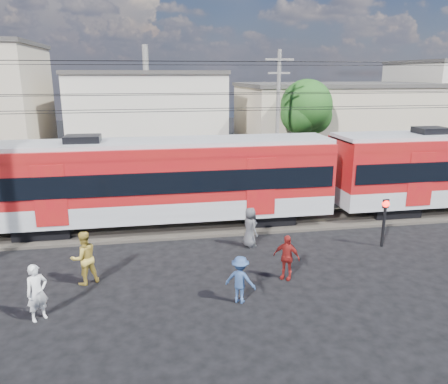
% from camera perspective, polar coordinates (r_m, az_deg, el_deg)
% --- Properties ---
extents(ground, '(120.00, 120.00, 0.00)m').
position_cam_1_polar(ground, '(13.87, 0.38, -15.45)').
color(ground, black).
rests_on(ground, ground).
extents(track_bed, '(70.00, 3.40, 0.12)m').
position_cam_1_polar(track_bed, '(21.05, -3.57, -4.27)').
color(track_bed, '#2D2823').
rests_on(track_bed, ground).
extents(rail_near, '(70.00, 0.12, 0.12)m').
position_cam_1_polar(rail_near, '(20.31, -3.33, -4.65)').
color(rail_near, '#59544C').
rests_on(rail_near, track_bed).
extents(rail_far, '(70.00, 0.12, 0.12)m').
position_cam_1_polar(rail_far, '(21.72, -3.80, -3.32)').
color(rail_far, '#59544C').
rests_on(rail_far, track_bed).
extents(commuter_train, '(50.30, 3.08, 4.17)m').
position_cam_1_polar(commuter_train, '(20.29, -7.96, 1.76)').
color(commuter_train, black).
rests_on(commuter_train, ground).
extents(building_midwest, '(12.24, 12.24, 7.30)m').
position_cam_1_polar(building_midwest, '(38.88, -9.90, 9.96)').
color(building_midwest, beige).
rests_on(building_midwest, ground).
extents(building_mideast, '(16.32, 10.20, 6.30)m').
position_cam_1_polar(building_mideast, '(39.41, 14.42, 9.05)').
color(building_mideast, '#BCA98F').
rests_on(building_mideast, ground).
extents(utility_pole_mid, '(1.80, 0.24, 8.50)m').
position_cam_1_polar(utility_pole_mid, '(28.07, 7.03, 9.92)').
color(utility_pole_mid, slate).
rests_on(utility_pole_mid, ground).
extents(tree_near, '(3.82, 3.64, 6.72)m').
position_cam_1_polar(tree_near, '(32.00, 10.96, 10.63)').
color(tree_near, '#382619').
rests_on(tree_near, ground).
extents(pedestrian_a, '(0.76, 0.71, 1.74)m').
position_cam_1_polar(pedestrian_a, '(14.22, -23.23, -11.97)').
color(pedestrian_a, white).
rests_on(pedestrian_a, ground).
extents(pedestrian_b, '(1.16, 1.07, 1.91)m').
position_cam_1_polar(pedestrian_b, '(15.91, -17.81, -8.18)').
color(pedestrian_b, '#B59838').
rests_on(pedestrian_b, ground).
extents(pedestrian_c, '(1.16, 1.01, 1.56)m').
position_cam_1_polar(pedestrian_c, '(14.08, 2.13, -11.36)').
color(pedestrian_c, navy).
rests_on(pedestrian_c, ground).
extents(pedestrian_d, '(1.01, 0.89, 1.64)m').
position_cam_1_polar(pedestrian_d, '(15.71, 8.16, -8.41)').
color(pedestrian_d, maroon).
rests_on(pedestrian_d, ground).
extents(pedestrian_e, '(0.79, 0.97, 1.70)m').
position_cam_1_polar(pedestrian_e, '(18.36, 3.42, -4.61)').
color(pedestrian_e, '#444549').
rests_on(pedestrian_e, ground).
extents(crossing_signal, '(0.30, 0.30, 2.07)m').
position_cam_1_polar(crossing_signal, '(19.32, 20.26, -2.72)').
color(crossing_signal, black).
rests_on(crossing_signal, ground).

